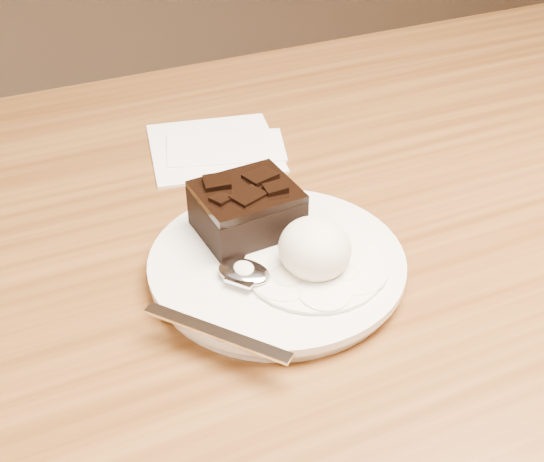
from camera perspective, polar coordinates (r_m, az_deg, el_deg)
name	(u,v)px	position (r m, az deg, el deg)	size (l,w,h in m)	color
dining_table	(334,445)	(0.97, 4.97, -16.70)	(1.20, 0.80, 0.75)	#573113
plate	(277,266)	(0.61, 0.39, -2.85)	(0.22, 0.22, 0.02)	white
brownie	(247,213)	(0.63, -2.04, 1.45)	(0.08, 0.07, 0.04)	black
ice_cream_scoop	(315,249)	(0.58, 3.45, -1.41)	(0.06, 0.06, 0.05)	white
melt_puddle	(314,267)	(0.60, 3.38, -2.90)	(0.12, 0.12, 0.00)	white
spoon	(244,274)	(0.58, -2.26, -3.44)	(0.03, 0.18, 0.01)	silver
napkin	(214,147)	(0.80, -4.66, 6.73)	(0.14, 0.14, 0.01)	white
crumb_a	(303,260)	(0.60, 2.48, -2.32)	(0.01, 0.01, 0.00)	black
crumb_b	(249,280)	(0.58, -1.86, -3.98)	(0.01, 0.01, 0.00)	black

